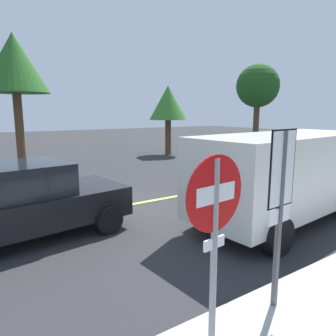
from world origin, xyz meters
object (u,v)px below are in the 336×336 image
object	(u,v)px
speed_limit_sign	(281,189)
tree_left_verge	(168,104)
car_black_far_lane	(27,201)
tree_right_verge	(14,64)
car_green_mid_road	(291,158)
white_van	(284,172)
tree_centre_verge	(258,87)
stop_sign	(214,230)

from	to	relation	value
speed_limit_sign	tree_left_verge	bearing A→B (deg)	61.12
car_black_far_lane	tree_right_verge	world-z (taller)	tree_right_verge
car_green_mid_road	tree_left_verge	bearing A→B (deg)	92.02
car_black_far_lane	car_green_mid_road	bearing A→B (deg)	4.85
white_van	car_black_far_lane	distance (m)	5.99
car_green_mid_road	tree_left_verge	xyz separation A→B (m)	(-0.31, 8.86, 2.46)
tree_left_verge	speed_limit_sign	bearing A→B (deg)	-118.88
white_van	tree_centre_verge	bearing A→B (deg)	43.50
car_black_far_lane	speed_limit_sign	bearing A→B (deg)	-64.66
car_green_mid_road	tree_right_verge	distance (m)	12.37
stop_sign	tree_right_verge	distance (m)	13.36
stop_sign	car_black_far_lane	xyz separation A→B (m)	(-0.87, 4.98, -0.77)
car_black_far_lane	tree_left_verge	distance (m)	14.33
speed_limit_sign	tree_left_verge	world-z (taller)	tree_left_verge
speed_limit_sign	car_green_mid_road	bearing A→B (deg)	34.07
white_van	tree_centre_verge	distance (m)	14.56
white_van	car_black_far_lane	xyz separation A→B (m)	(-5.46, 2.43, -0.44)
tree_left_verge	stop_sign	bearing A→B (deg)	-122.37
stop_sign	tree_centre_verge	world-z (taller)	tree_centre_verge
car_green_mid_road	white_van	bearing A→B (deg)	-146.75
tree_right_verge	stop_sign	bearing A→B (deg)	-91.42
tree_centre_verge	tree_right_verge	xyz separation A→B (m)	(-14.58, 0.65, 0.34)
white_van	stop_sign	bearing A→B (deg)	-150.92
stop_sign	white_van	world-z (taller)	stop_sign
stop_sign	tree_centre_verge	distance (m)	19.54
car_black_far_lane	tree_centre_verge	xyz separation A→B (m)	(15.77, 7.36, 3.54)
tree_left_verge	tree_centre_verge	size ratio (longest dim) A/B	0.75
speed_limit_sign	white_van	xyz separation A→B (m)	(3.22, 2.29, -0.50)
speed_limit_sign	car_green_mid_road	world-z (taller)	speed_limit_sign
white_van	car_green_mid_road	xyz separation A→B (m)	(5.07, 3.32, -0.48)
speed_limit_sign	car_black_far_lane	world-z (taller)	speed_limit_sign
stop_sign	tree_left_verge	world-z (taller)	tree_left_verge
white_van	car_black_far_lane	size ratio (longest dim) A/B	1.25
speed_limit_sign	tree_centre_verge	distance (m)	18.33
stop_sign	white_van	xyz separation A→B (m)	(4.58, 2.55, -0.33)
stop_sign	speed_limit_sign	xyz separation A→B (m)	(1.36, 0.26, 0.17)
stop_sign	tree_left_verge	bearing A→B (deg)	57.63
car_green_mid_road	tree_left_verge	distance (m)	9.20
stop_sign	car_green_mid_road	distance (m)	11.32
car_black_far_lane	tree_centre_verge	bearing A→B (deg)	25.02
white_van	tree_left_verge	xyz separation A→B (m)	(4.76, 12.18, 1.98)
tree_centre_verge	car_green_mid_road	bearing A→B (deg)	-129.05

